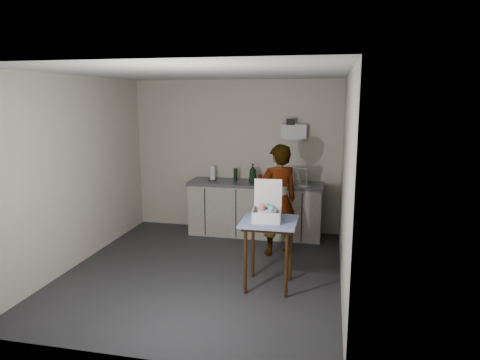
% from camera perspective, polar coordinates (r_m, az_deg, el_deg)
% --- Properties ---
extents(ground, '(4.00, 4.00, 0.00)m').
position_cam_1_polar(ground, '(5.91, -4.87, -12.03)').
color(ground, '#252429').
rests_on(ground, ground).
extents(wall_back, '(3.60, 0.02, 2.60)m').
position_cam_1_polar(wall_back, '(7.43, -0.55, 3.21)').
color(wall_back, beige).
rests_on(wall_back, ground).
extents(wall_right, '(0.02, 4.00, 2.60)m').
position_cam_1_polar(wall_right, '(5.29, 13.77, -0.29)').
color(wall_right, beige).
rests_on(wall_right, ground).
extents(wall_left, '(0.02, 4.00, 2.60)m').
position_cam_1_polar(wall_left, '(6.29, -20.86, 1.06)').
color(wall_left, beige).
rests_on(wall_left, ground).
extents(ceiling, '(3.60, 4.00, 0.01)m').
position_cam_1_polar(ceiling, '(5.45, -5.32, 13.99)').
color(ceiling, silver).
rests_on(ceiling, wall_back).
extents(kitchen_counter, '(2.24, 0.62, 0.91)m').
position_cam_1_polar(kitchen_counter, '(7.25, 2.05, -4.05)').
color(kitchen_counter, black).
rests_on(kitchen_counter, ground).
extents(wall_shelf, '(0.42, 0.18, 0.37)m').
position_cam_1_polar(wall_shelf, '(7.16, 7.19, 6.42)').
color(wall_shelf, white).
rests_on(wall_shelf, ground).
extents(side_table, '(0.66, 0.66, 0.85)m').
position_cam_1_polar(side_table, '(5.20, 3.91, -6.54)').
color(side_table, '#37210C').
rests_on(side_table, ground).
extents(standing_man, '(0.72, 0.65, 1.65)m').
position_cam_1_polar(standing_man, '(6.28, 5.10, -2.69)').
color(standing_man, '#B2A593').
rests_on(standing_man, ground).
extents(soap_bottle, '(0.17, 0.17, 0.32)m').
position_cam_1_polar(soap_bottle, '(7.03, 1.71, 0.88)').
color(soap_bottle, black).
rests_on(soap_bottle, kitchen_counter).
extents(soda_can, '(0.07, 0.07, 0.12)m').
position_cam_1_polar(soda_can, '(7.18, 2.70, 0.27)').
color(soda_can, '#B51216').
rests_on(soda_can, kitchen_counter).
extents(dark_bottle, '(0.07, 0.07, 0.22)m').
position_cam_1_polar(dark_bottle, '(7.19, -0.61, 0.70)').
color(dark_bottle, black).
rests_on(dark_bottle, kitchen_counter).
extents(paper_towel, '(0.14, 0.14, 0.26)m').
position_cam_1_polar(paper_towel, '(7.29, -3.67, 0.89)').
color(paper_towel, black).
rests_on(paper_towel, kitchen_counter).
extents(dish_rack, '(0.41, 0.31, 0.29)m').
position_cam_1_polar(dish_rack, '(7.02, 7.29, -0.02)').
color(dish_rack, silver).
rests_on(dish_rack, kitchen_counter).
extents(bakery_box, '(0.36, 0.37, 0.47)m').
position_cam_1_polar(bakery_box, '(5.15, 3.59, -4.22)').
color(bakery_box, white).
rests_on(bakery_box, side_table).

